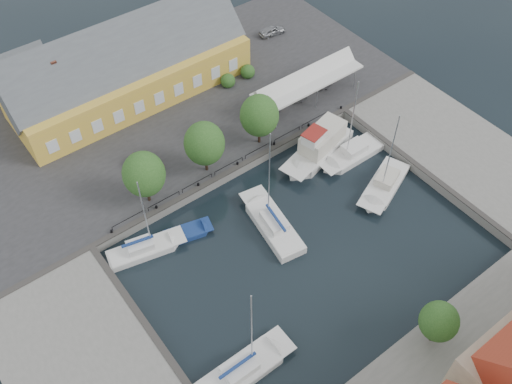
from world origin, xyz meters
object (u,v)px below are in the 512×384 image
car_red (145,163)px  launch_nw (187,233)px  east_boat_b (384,186)px  west_boat_a (145,250)px  warehouse (122,70)px  center_sailboat (273,225)px  east_boat_a (351,155)px  trawler (319,147)px  west_boat_d (243,370)px  tent_canopy (308,81)px  car_silver (272,31)px

car_red → launch_nw: (-0.95, -9.45, -1.53)m
east_boat_b → west_boat_a: east_boat_b is taller
warehouse → center_sailboat: size_ratio=2.27×
east_boat_a → trawler: bearing=134.4°
center_sailboat → west_boat_d: 15.20m
warehouse → car_red: (-4.35, -12.14, -2.80)m
trawler → west_boat_a: size_ratio=1.03×
car_red → launch_nw: 9.62m
trawler → launch_nw: 17.70m
warehouse → tent_canopy: bearing=-39.9°
warehouse → west_boat_a: warehouse is taller
center_sailboat → trawler: (10.49, 5.04, 0.65)m
east_boat_a → west_boat_a: size_ratio=1.11×
west_boat_d → car_red: bearing=78.4°
trawler → east_boat_a: bearing=-45.6°
center_sailboat → west_boat_d: (-11.19, -10.29, -0.09)m
launch_nw → west_boat_d: bearing=-105.2°
launch_nw → east_boat_b: bearing=-20.4°
tent_canopy → west_boat_a: size_ratio=1.36×
car_silver → trawler: size_ratio=0.34×
car_silver → center_sailboat: 32.02m
east_boat_a → warehouse: bearing=122.3°
tent_canopy → trawler: trawler is taller
trawler → west_boat_d: west_boat_d is taller
car_silver → east_boat_a: bearing=171.6°
trawler → west_boat_a: bearing=179.8°
trawler → west_boat_a: (-22.08, 0.06, -0.74)m
west_boat_a → launch_nw: west_boat_a is taller
center_sailboat → west_boat_d: center_sailboat is taller
trawler → launch_nw: (-17.66, -0.59, -0.93)m
east_boat_b → tent_canopy: bearing=82.2°
car_silver → car_red: (-25.98, -11.27, 0.01)m
warehouse → car_red: warehouse is taller
warehouse → tent_canopy: size_ratio=2.04×
warehouse → west_boat_d: size_ratio=2.42×
tent_canopy → west_boat_d: bearing=-139.1°
west_boat_a → west_boat_d: 15.39m
east_boat_b → west_boat_a: bearing=161.7°
car_red → warehouse: bearing=39.0°
warehouse → center_sailboat: bearing=-85.9°
car_silver → west_boat_d: 47.08m
trawler → east_boat_b: (2.18, -7.96, -0.76)m
car_red → west_boat_d: bearing=-132.8°
warehouse → trawler: bearing=-59.5°
car_red → west_boat_a: bearing=-152.6°
trawler → car_silver: bearing=65.3°
tent_canopy → center_sailboat: 19.39m
tent_canopy → east_boat_b: east_boat_b is taller
west_boat_a → trawler: bearing=-0.2°
west_boat_a → tent_canopy: bearing=15.1°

